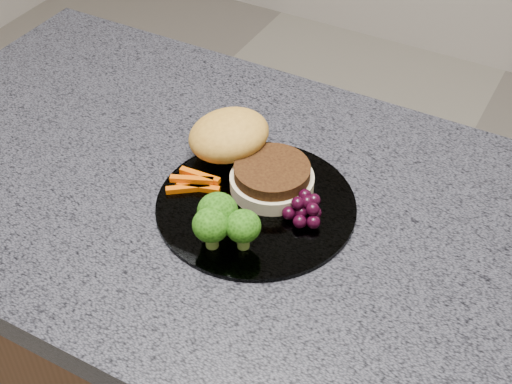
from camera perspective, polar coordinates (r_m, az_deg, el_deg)
countertop at (r=0.93m, az=1.69°, el=-2.49°), size 1.20×0.60×0.04m
plate at (r=0.92m, az=0.00°, el=-1.06°), size 0.26×0.26×0.01m
burger at (r=0.96m, az=-0.99°, el=3.18°), size 0.21×0.15×0.06m
carrot_sticks at (r=0.94m, az=-4.90°, el=0.76°), size 0.07×0.06×0.02m
broccoli at (r=0.85m, az=-2.70°, el=-2.28°), size 0.08×0.07×0.06m
grape_bunch at (r=0.90m, az=3.94°, el=-1.33°), size 0.05×0.05×0.03m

